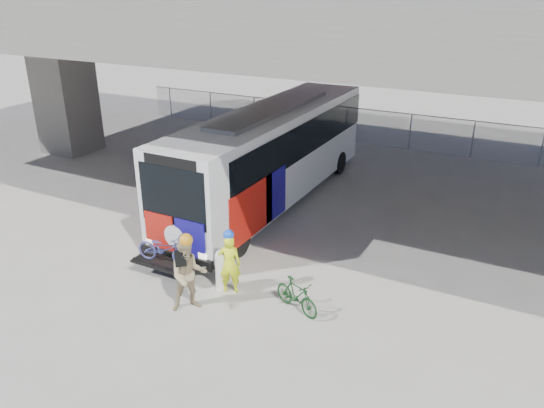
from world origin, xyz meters
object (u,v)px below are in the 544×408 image
Objects in this scene: cyclist_hivis at (229,262)px; cyclist_tan at (188,274)px; bus at (272,149)px; bike_parked at (297,295)px; bollard at (221,268)px.

cyclist_tan reaches higher than cyclist_hivis.
bus is 5.97× the size of cyclist_tan.
cyclist_tan is at bearing 137.06° from bike_parked.
bike_parked is (2.02, 0.00, -0.45)m from cyclist_hivis.
cyclist_hivis is (2.02, -6.32, -1.21)m from bus.
bus is 7.74m from cyclist_tan.
bike_parked is at bearing -17.68° from cyclist_tan.
cyclist_hivis is 0.87× the size of cyclist_tan.
bike_parked is (2.30, 0.00, -0.18)m from bollard.
cyclist_tan reaches higher than bollard.
bike_parked is at bearing -57.43° from bus.
cyclist_tan is 2.83m from bike_parked.
cyclist_hivis is 1.29m from cyclist_tan.
cyclist_hivis is at bearing 24.52° from cyclist_tan.
bus is 7.68m from bike_parked.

